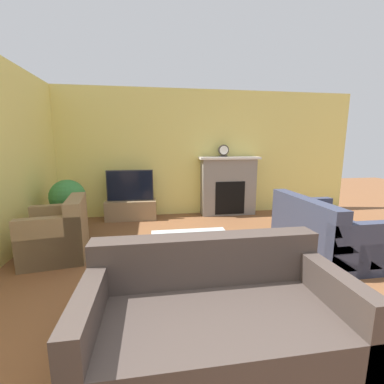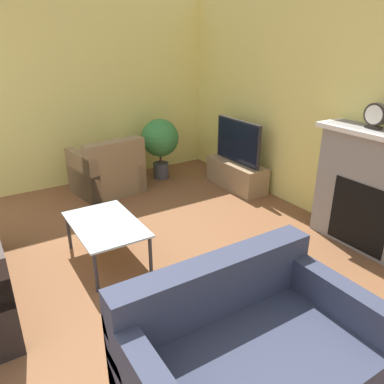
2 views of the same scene
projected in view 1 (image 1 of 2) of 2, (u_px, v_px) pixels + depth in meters
wall_back at (178, 154)px, 5.59m from camera, size 8.02×0.06×2.70m
fireplace at (228, 185)px, 5.68m from camera, size 1.31×0.40×1.28m
tv_stand at (131, 210)px, 5.35m from camera, size 1.03×0.38×0.40m
tv at (130, 185)px, 5.26m from camera, size 0.93×0.06×0.63m
couch_sectional at (215, 321)px, 1.84m from camera, size 1.81×0.92×0.82m
couch_loveseat at (325, 234)px, 3.65m from camera, size 1.00×1.50×0.82m
armchair_by_window at (59, 235)px, 3.54m from camera, size 0.89×0.98×0.82m
coffee_table at (191, 240)px, 3.15m from camera, size 0.97×0.62×0.42m
potted_plant at (68, 199)px, 4.37m from camera, size 0.59×0.59×0.96m
mantel_clock at (223, 151)px, 5.53m from camera, size 0.23×0.07×0.26m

